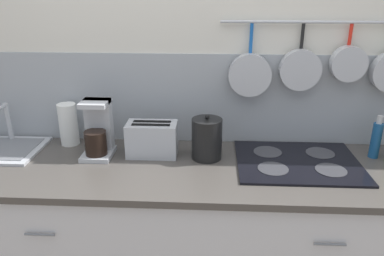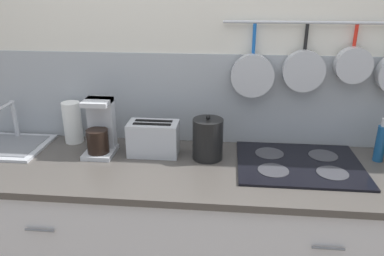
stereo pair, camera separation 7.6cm
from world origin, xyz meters
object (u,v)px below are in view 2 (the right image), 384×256
coffee_maker (100,131)px  bottle_cooking_wine (381,142)px  paper_towel_roll (73,122)px  kettle (208,139)px  toaster (153,139)px

coffee_maker → bottle_cooking_wine: bearing=1.6°
paper_towel_roll → kettle: size_ratio=0.99×
coffee_maker → kettle: (0.58, -0.01, -0.02)m
coffee_maker → toaster: (0.29, 0.01, -0.04)m
toaster → bottle_cooking_wine: bottle_cooking_wine is taller
paper_towel_roll → bottle_cooking_wine: 1.69m
paper_towel_roll → bottle_cooking_wine: size_ratio=1.03×
kettle → bottle_cooking_wine: kettle is taller
toaster → kettle: bearing=-3.8°
kettle → bottle_cooking_wine: (0.89, 0.05, -0.01)m
coffee_maker → kettle: coffee_maker is taller
coffee_maker → bottle_cooking_wine: 1.48m
toaster → bottle_cooking_wine: (1.19, 0.04, 0.01)m
paper_towel_roll → toaster: bearing=-14.1°
toaster → kettle: 0.29m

